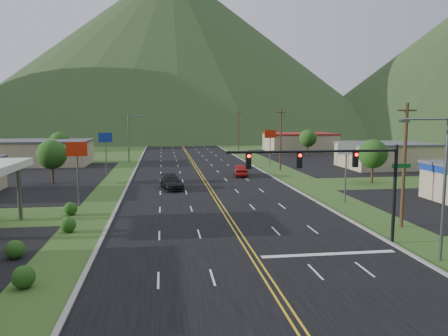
{
  "coord_description": "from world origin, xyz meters",
  "views": [
    {
      "loc": [
        -5.64,
        -14.3,
        9.09
      ],
      "look_at": [
        -0.43,
        22.59,
        4.5
      ],
      "focal_mm": 35.0,
      "sensor_mm": 36.0,
      "label": 1
    }
  ],
  "objects": [
    {
      "name": "streetlight_east",
      "position": [
        11.18,
        10.0,
        5.18
      ],
      "size": [
        3.28,
        0.25,
        9.0
      ],
      "color": "#59595E",
      "rests_on": "ground"
    },
    {
      "name": "tree_east_a",
      "position": [
        22.0,
        40.0,
        3.89
      ],
      "size": [
        3.84,
        3.84,
        5.82
      ],
      "color": "#382314",
      "rests_on": "ground"
    },
    {
      "name": "utility_pole_a",
      "position": [
        13.5,
        18.0,
        5.13
      ],
      "size": [
        1.6,
        0.28,
        10.0
      ],
      "color": "#382314",
      "rests_on": "ground"
    },
    {
      "name": "tree_east_b",
      "position": [
        26.0,
        78.0,
        3.89
      ],
      "size": [
        3.84,
        3.84,
        5.82
      ],
      "color": "#382314",
      "rests_on": "ground"
    },
    {
      "name": "streetlight_west",
      "position": [
        -11.68,
        70.0,
        5.18
      ],
      "size": [
        3.28,
        0.25,
        9.0
      ],
      "color": "#59595E",
      "rests_on": "ground"
    },
    {
      "name": "pole_sign_east_a",
      "position": [
        13.0,
        28.0,
        5.05
      ],
      "size": [
        2.0,
        0.18,
        6.4
      ],
      "color": "#59595E",
      "rests_on": "ground"
    },
    {
      "name": "utility_pole_d",
      "position": [
        13.5,
        135.0,
        5.13
      ],
      "size": [
        1.6,
        0.28,
        10.0
      ],
      "color": "#382314",
      "rests_on": "ground"
    },
    {
      "name": "utility_pole_c",
      "position": [
        13.5,
        95.0,
        5.13
      ],
      "size": [
        1.6,
        0.28,
        10.0
      ],
      "color": "#382314",
      "rests_on": "ground"
    },
    {
      "name": "tree_west_b",
      "position": [
        -25.0,
        72.0,
        3.89
      ],
      "size": [
        3.84,
        3.84,
        5.82
      ],
      "color": "#382314",
      "rests_on": "ground"
    },
    {
      "name": "car_red_far",
      "position": [
        5.84,
        48.66,
        0.82
      ],
      "size": [
        2.45,
        5.17,
        1.64
      ],
      "primitive_type": "imported",
      "rotation": [
        0.0,
        0.0,
        2.99
      ],
      "color": "maroon",
      "rests_on": "ground"
    },
    {
      "name": "building_east_mid",
      "position": [
        32.0,
        55.0,
        2.16
      ],
      "size": [
        14.4,
        11.4,
        4.3
      ],
      "color": "#C6B58A",
      "rests_on": "ground"
    },
    {
      "name": "car_dark_mid",
      "position": [
        -4.63,
        38.62,
        0.79
      ],
      "size": [
        3.05,
        5.74,
        1.58
      ],
      "primitive_type": "imported",
      "rotation": [
        0.0,
        0.0,
        0.16
      ],
      "color": "black",
      "rests_on": "ground"
    },
    {
      "name": "tree_west_a",
      "position": [
        -20.0,
        45.0,
        3.89
      ],
      "size": [
        3.84,
        3.84,
        5.82
      ],
      "color": "#382314",
      "rests_on": "ground"
    },
    {
      "name": "pole_sign_west_b",
      "position": [
        -14.0,
        52.0,
        5.05
      ],
      "size": [
        2.0,
        0.18,
        6.4
      ],
      "color": "#59595E",
      "rests_on": "ground"
    },
    {
      "name": "pole_sign_east_b",
      "position": [
        13.0,
        60.0,
        5.05
      ],
      "size": [
        2.0,
        0.18,
        6.4
      ],
      "color": "#59595E",
      "rests_on": "ground"
    },
    {
      "name": "building_west_far",
      "position": [
        -28.0,
        68.0,
        2.26
      ],
      "size": [
        18.4,
        11.4,
        4.5
      ],
      "color": "#C6B58A",
      "rests_on": "ground"
    },
    {
      "name": "utility_pole_b",
      "position": [
        13.5,
        55.0,
        5.13
      ],
      "size": [
        1.6,
        0.28,
        10.0
      ],
      "color": "#382314",
      "rests_on": "ground"
    },
    {
      "name": "building_east_far",
      "position": [
        28.0,
        90.0,
        2.26
      ],
      "size": [
        16.4,
        12.4,
        4.5
      ],
      "color": "#C6B58A",
      "rests_on": "ground"
    },
    {
      "name": "pole_sign_west_a",
      "position": [
        -14.0,
        30.0,
        5.05
      ],
      "size": [
        2.0,
        0.18,
        6.4
      ],
      "color": "#59595E",
      "rests_on": "ground"
    },
    {
      "name": "mountain_n",
      "position": [
        0.0,
        220.0,
        42.5
      ],
      "size": [
        220.0,
        220.0,
        85.0
      ],
      "primitive_type": "cone",
      "color": "#203216",
      "rests_on": "ground"
    },
    {
      "name": "traffic_signal",
      "position": [
        6.48,
        14.0,
        5.33
      ],
      "size": [
        13.1,
        0.43,
        7.0
      ],
      "color": "black",
      "rests_on": "ground"
    }
  ]
}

